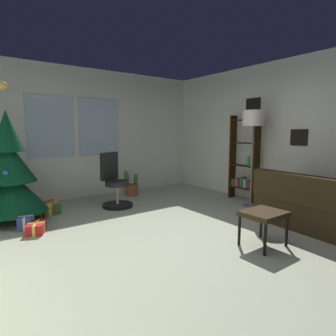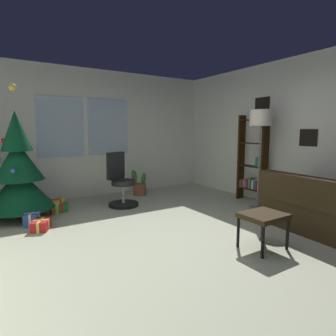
{
  "view_description": "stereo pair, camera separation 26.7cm",
  "coord_description": "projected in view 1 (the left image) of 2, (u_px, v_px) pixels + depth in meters",
  "views": [
    {
      "loc": [
        -2.35,
        -2.78,
        1.42
      ],
      "look_at": [
        -0.11,
        0.25,
        0.92
      ],
      "focal_mm": 30.24,
      "sensor_mm": 36.0,
      "label": 1
    },
    {
      "loc": [
        -2.13,
        -2.93,
        1.42
      ],
      "look_at": [
        -0.11,
        0.25,
        0.92
      ],
      "focal_mm": 30.24,
      "sensor_mm": 36.0,
      "label": 2
    }
  ],
  "objects": [
    {
      "name": "floor_lamp",
      "position": [
        253.0,
        124.0,
        5.12
      ],
      "size": [
        0.4,
        0.4,
        1.78
      ],
      "color": "slate",
      "rests_on": "ground_plane"
    },
    {
      "name": "ground_plane",
      "position": [
        186.0,
        241.0,
        3.79
      ],
      "size": [
        5.03,
        6.21,
        0.1
      ],
      "primitive_type": "cube",
      "color": "#ADB397"
    },
    {
      "name": "holiday_tree",
      "position": [
        10.0,
        176.0,
        4.38
      ],
      "size": [
        1.07,
        1.07,
        2.14
      ],
      "color": "#4C331E",
      "rests_on": "ground_plane"
    },
    {
      "name": "footstool",
      "position": [
        264.0,
        216.0,
        3.47
      ],
      "size": [
        0.5,
        0.43,
        0.44
      ],
      "color": "#302514",
      "rests_on": "ground_plane"
    },
    {
      "name": "bookshelf",
      "position": [
        244.0,
        163.0,
        5.75
      ],
      "size": [
        0.18,
        0.64,
        1.73
      ],
      "color": "black",
      "rests_on": "ground_plane"
    },
    {
      "name": "wall_back_with_windows",
      "position": [
        92.0,
        133.0,
        6.11
      ],
      "size": [
        5.03,
        0.12,
        2.72
      ],
      "color": "silver",
      "rests_on": "ground_plane"
    },
    {
      "name": "gift_box_red",
      "position": [
        36.0,
        228.0,
        3.94
      ],
      "size": [
        0.32,
        0.37,
        0.15
      ],
      "color": "red",
      "rests_on": "ground_plane"
    },
    {
      "name": "wall_right_with_frames",
      "position": [
        295.0,
        134.0,
        5.12
      ],
      "size": [
        0.12,
        6.21,
        2.72
      ],
      "color": "silver",
      "rests_on": "ground_plane"
    },
    {
      "name": "potted_plant",
      "position": [
        131.0,
        186.0,
        6.23
      ],
      "size": [
        0.35,
        0.38,
        0.58
      ],
      "color": "brown",
      "rests_on": "ground_plane"
    },
    {
      "name": "office_chair",
      "position": [
        115.0,
        186.0,
        5.29
      ],
      "size": [
        0.56,
        0.57,
        1.02
      ],
      "color": "black",
      "rests_on": "ground_plane"
    },
    {
      "name": "gift_box_gold",
      "position": [
        48.0,
        208.0,
        4.8
      ],
      "size": [
        0.36,
        0.38,
        0.23
      ],
      "color": "gold",
      "rests_on": "ground_plane"
    },
    {
      "name": "gift_box_green",
      "position": [
        51.0,
        209.0,
        4.88
      ],
      "size": [
        0.27,
        0.34,
        0.17
      ],
      "color": "#1E722D",
      "rests_on": "ground_plane"
    },
    {
      "name": "gift_box_blue",
      "position": [
        26.0,
        223.0,
        4.09
      ],
      "size": [
        0.26,
        0.28,
        0.2
      ],
      "color": "#2D4C99",
      "rests_on": "ground_plane"
    }
  ]
}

